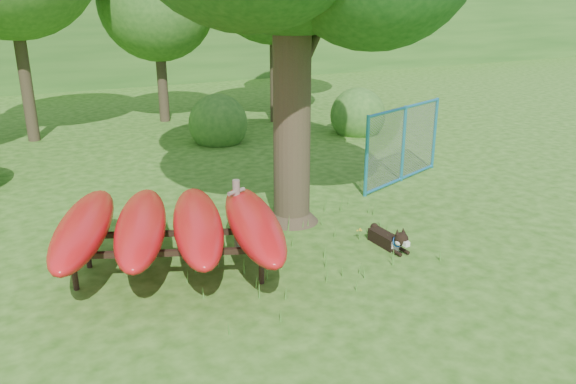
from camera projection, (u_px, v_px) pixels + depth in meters
name	position (u px, v px, depth m)	size (l,w,h in m)	color
ground	(313.00, 274.00, 8.99)	(80.00, 80.00, 0.00)	#245210
wooden_post	(237.00, 215.00, 9.53)	(0.36, 0.20, 1.33)	brown
kayak_rack	(170.00, 225.00, 8.68)	(4.05, 4.38, 1.12)	black
husky_dog	(390.00, 239.00, 9.89)	(0.26, 1.06, 0.47)	black
fence_section	(403.00, 144.00, 13.36)	(2.99, 1.12, 3.06)	teal
wildflower_clump	(360.00, 231.00, 10.23)	(0.10, 0.08, 0.21)	#47822A
bg_tree_c	(157.00, 2.00, 19.15)	(4.00, 4.00, 6.12)	#32291B
shrub_right	(357.00, 133.00, 18.58)	(1.80, 1.80, 1.80)	#2D5F1F
shrub_mid	(219.00, 142.00, 17.38)	(1.80, 1.80, 1.80)	#2D5F1F
wooded_hillside	(56.00, 23.00, 31.31)	(80.00, 12.00, 6.00)	#2D5F1F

